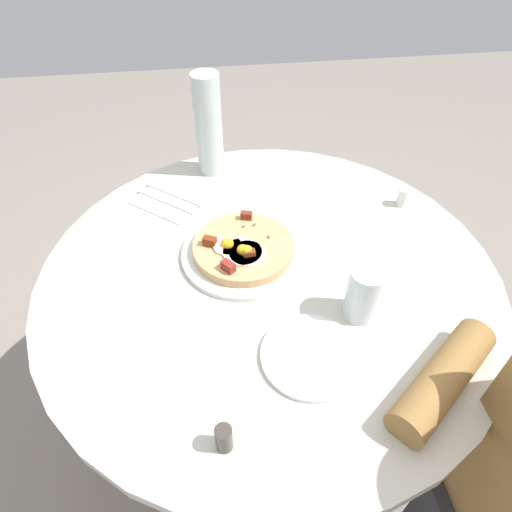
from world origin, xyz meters
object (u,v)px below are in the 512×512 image
breakfast_pizza (243,248)px  knife (166,201)px  bread_plate (310,356)px  dining_table (268,318)px  fork (174,194)px  water_bottle (209,126)px  water_glass (363,294)px  pizza_plate (243,253)px  pepper_shaker (224,438)px  salt_shaker (403,197)px

breakfast_pizza → knife: (0.22, 0.18, -0.02)m
bread_plate → dining_table: bearing=10.1°
breakfast_pizza → fork: size_ratio=1.27×
knife → water_bottle: (0.14, -0.13, 0.13)m
bread_plate → water_glass: water_glass is taller
dining_table → breakfast_pizza: bearing=45.0°
dining_table → pizza_plate: 0.19m
pizza_plate → pepper_shaker: size_ratio=5.21×
breakfast_pizza → knife: size_ratio=1.27×
bread_plate → water_glass: size_ratio=1.55×
fork → knife: bearing=90.0°
breakfast_pizza → pizza_plate: bearing=-30.7°
knife → pepper_shaker: bearing=137.7°
pepper_shaker → knife: bearing=8.7°
pizza_plate → breakfast_pizza: bearing=149.3°
pizza_plate → pepper_shaker: (-0.43, 0.08, 0.02)m
bread_plate → salt_shaker: 0.54m
knife → pepper_shaker: size_ratio=3.31×
dining_table → salt_shaker: bearing=-63.6°
fork → knife: (-0.03, 0.02, 0.00)m
dining_table → water_glass: bearing=-131.6°
dining_table → water_bottle: (0.41, 0.10, 0.31)m
knife → pepper_shaker: pepper_shaker is taller
fork → salt_shaker: (-0.12, -0.58, 0.02)m
breakfast_pizza → knife: breakfast_pizza is taller
breakfast_pizza → bread_plate: size_ratio=1.22×
bread_plate → fork: 0.59m
pizza_plate → salt_shaker: 0.45m
water_bottle → salt_shaker: (-0.23, -0.48, -0.11)m
fork → water_glass: water_glass is taller
salt_shaker → pepper_shaker: size_ratio=0.89×
pepper_shaker → breakfast_pizza: bearing=-10.3°
pizza_plate → fork: pizza_plate is taller
fork → dining_table: bearing=163.3°
breakfast_pizza → pepper_shaker: size_ratio=4.19×
bread_plate → salt_shaker: size_ratio=3.85×
dining_table → breakfast_pizza: (0.05, 0.05, 0.20)m
pizza_plate → pepper_shaker: pepper_shaker is taller
breakfast_pizza → water_glass: (-0.20, -0.21, 0.03)m
breakfast_pizza → water_bottle: 0.38m
fork → water_bottle: size_ratio=0.65×
water_glass → water_bottle: water_bottle is taller
water_glass → salt_shaker: bearing=-33.0°
dining_table → pepper_shaker: size_ratio=18.66×
water_bottle → pepper_shaker: water_bottle is taller
bread_plate → knife: (0.51, 0.27, 0.00)m
salt_shaker → water_bottle: bearing=64.5°
water_bottle → knife: bearing=137.0°
pizza_plate → water_glass: (-0.20, -0.21, 0.05)m
pepper_shaker → pizza_plate: bearing=-10.5°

